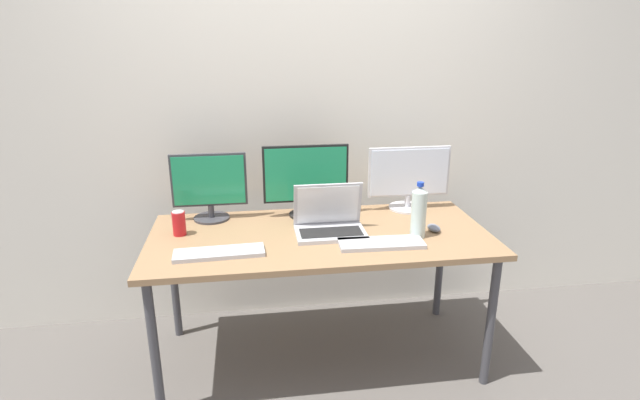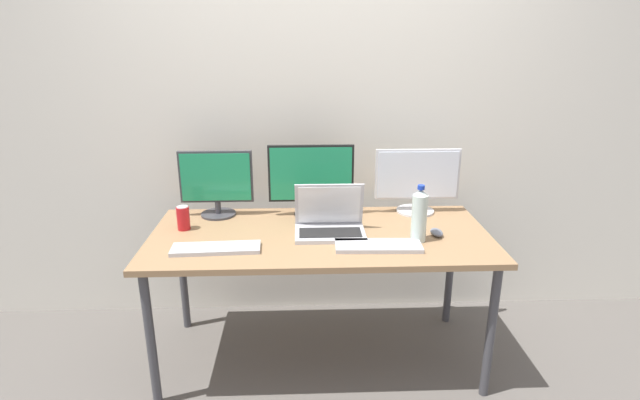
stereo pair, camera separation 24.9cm
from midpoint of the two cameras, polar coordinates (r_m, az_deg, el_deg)
The scene contains 12 objects.
ground_plane at distance 2.91m, azimuth 2.56°, elevation -17.47°, with size 16.00×16.00×0.00m, color #5B5651.
wall_back at distance 2.98m, azimuth 1.97°, elevation 10.56°, with size 7.00×0.08×2.60m, color silver.
work_desk at distance 2.57m, azimuth 2.78°, elevation -5.09°, with size 1.73×0.79×0.74m.
monitor_left at distance 2.78m, azimuth -9.28°, elevation 1.95°, with size 0.40×0.19×0.37m.
monitor_center at distance 2.74m, azimuth 1.57°, elevation 2.46°, with size 0.47×0.19×0.40m.
monitor_right at distance 2.87m, azimuth 13.50°, elevation 2.21°, with size 0.47×0.21×0.37m.
laptop_silver at distance 2.54m, azimuth 3.92°, elevation -2.58°, with size 0.35×0.24×0.25m.
keyboard_main at distance 2.41m, azimuth 9.65°, elevation -5.26°, with size 0.41×0.14×0.02m, color #B2B2B7.
keyboard_aux at distance 2.38m, azimuth -8.88°, elevation -5.55°, with size 0.41×0.13×0.02m, color #B2B2B7.
mouse_by_keyboard at distance 2.61m, azimuth 15.87°, elevation -3.64°, with size 0.06×0.09×0.03m, color slate.
water_bottle at distance 2.49m, azimuth 14.11°, elevation -1.76°, with size 0.08×0.08×0.28m.
soda_can_near_keyboard at distance 2.64m, azimuth -12.80°, elevation -2.07°, with size 0.07×0.07×0.13m.
Camera 2 is at (-0.09, -2.36, 1.71)m, focal length 28.00 mm.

